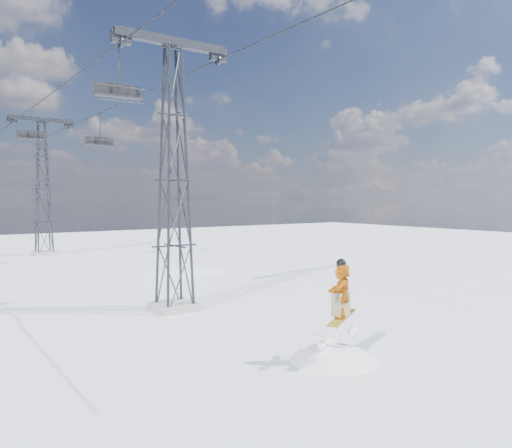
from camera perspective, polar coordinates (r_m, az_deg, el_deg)
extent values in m
plane|color=white|center=(14.83, 1.79, -15.80)|extent=(120.00, 120.00, 0.00)
sphere|color=white|center=(35.59, -8.48, -20.68)|extent=(20.00, 20.00, 20.00)
cube|color=#999999|center=(21.83, -9.26, -9.27)|extent=(1.80, 1.80, 0.30)
cube|color=#282A2F|center=(22.30, -9.52, 19.84)|extent=(5.00, 0.35, 0.35)
cube|color=#282A2F|center=(21.43, -15.18, 19.92)|extent=(0.80, 0.25, 0.50)
cube|color=#282A2F|center=(23.23, -4.33, 18.66)|extent=(0.80, 0.25, 0.50)
cube|color=#999999|center=(45.44, -23.02, -3.08)|extent=(1.80, 1.80, 0.30)
cube|color=#282A2F|center=(45.66, -23.31, 10.91)|extent=(5.00, 0.35, 0.35)
cube|color=#282A2F|center=(45.24, -26.09, 10.67)|extent=(0.80, 0.25, 0.50)
cube|color=#282A2F|center=(46.13, -20.58, 10.63)|extent=(0.80, 0.25, 0.50)
cylinder|color=black|center=(32.12, -22.30, 13.68)|extent=(0.06, 51.00, 0.06)
cylinder|color=black|center=(33.36, -14.69, 13.39)|extent=(0.06, 51.00, 0.06)
sphere|color=white|center=(16.03, 8.88, -21.07)|extent=(4.40, 4.40, 4.40)
cube|color=gold|center=(14.83, 9.79, -10.48)|extent=(1.58, 0.98, 0.21)
imported|color=#C86208|center=(14.66, 9.82, -7.44)|extent=(1.48, 1.14, 1.56)
cube|color=#91845A|center=(14.74, 9.81, -9.04)|extent=(0.55, 0.51, 0.72)
sphere|color=black|center=(14.54, 9.85, -4.49)|extent=(0.29, 0.29, 0.29)
cylinder|color=black|center=(21.37, -15.41, 16.56)|extent=(0.07, 0.07, 2.05)
cube|color=black|center=(21.15, -15.37, 13.87)|extent=(1.86, 0.42, 0.07)
cube|color=black|center=(21.40, -15.57, 14.50)|extent=(1.86, 0.06, 0.51)
cylinder|color=black|center=(20.90, -15.14, 13.36)|extent=(1.86, 0.06, 0.06)
cylinder|color=black|center=(20.96, -15.12, 14.88)|extent=(1.86, 0.05, 0.05)
cylinder|color=black|center=(37.97, -17.38, 10.33)|extent=(0.08, 0.08, 2.29)
cube|color=black|center=(37.83, -17.35, 8.61)|extent=(2.08, 0.47, 0.08)
cube|color=black|center=(38.08, -17.46, 9.04)|extent=(2.08, 0.06, 0.57)
cylinder|color=black|center=(37.56, -17.22, 8.26)|extent=(2.08, 0.06, 0.06)
cylinder|color=black|center=(37.58, -17.21, 9.21)|extent=(2.08, 0.05, 0.05)
cylinder|color=black|center=(37.53, -24.21, 10.46)|extent=(0.07, 0.07, 2.06)
cube|color=black|center=(37.41, -24.18, 8.90)|extent=(1.87, 0.42, 0.07)
cube|color=black|center=(37.64, -24.25, 9.29)|extent=(1.87, 0.06, 0.52)
cylinder|color=black|center=(37.15, -24.10, 8.58)|extent=(1.87, 0.06, 0.06)
cylinder|color=black|center=(37.17, -24.11, 9.45)|extent=(1.87, 0.05, 0.05)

